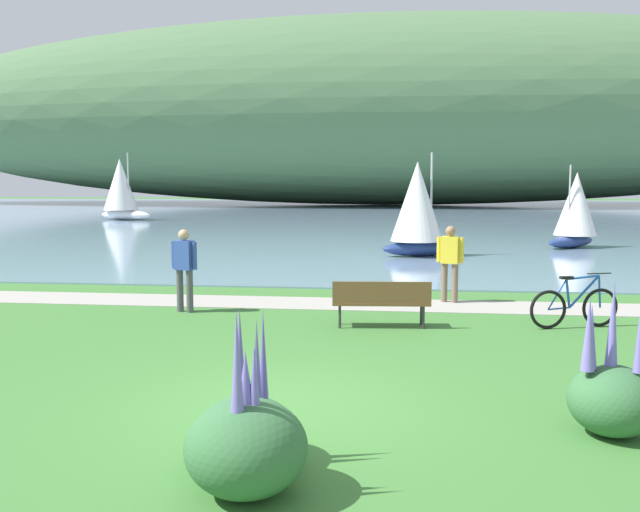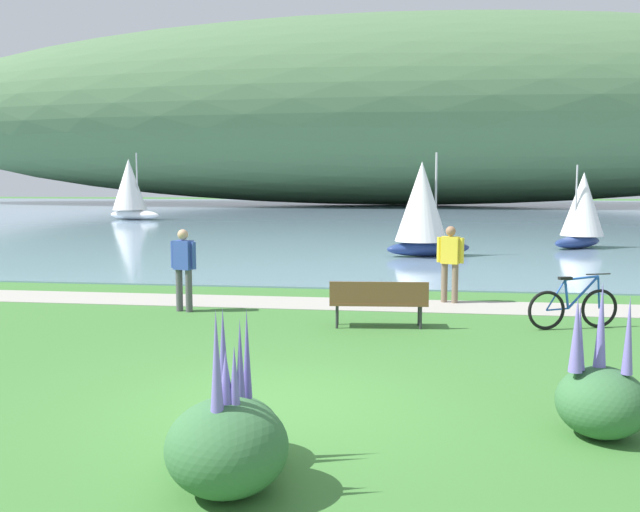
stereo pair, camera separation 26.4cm
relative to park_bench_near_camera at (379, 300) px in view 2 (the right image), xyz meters
name	(u,v)px [view 2 (the right image)]	position (x,y,z in m)	size (l,w,h in m)	color
ground_plane	(270,404)	(-1.09, -4.52, -0.52)	(200.00, 200.00, 0.00)	#3D7533
bay_water	(392,213)	(-1.09, 44.34, -0.50)	(180.00, 80.00, 0.04)	#7A99B2
distant_hillside	(394,112)	(-1.51, 64.23, 9.75)	(118.12, 28.00, 20.47)	#4C7047
shoreline_path	(334,304)	(-1.09, 2.30, -0.52)	(60.00, 1.50, 0.01)	#A39E93
park_bench_near_camera	(379,300)	(0.00, 0.00, 0.00)	(1.83, 0.63, 0.88)	brown
bicycle_leaning_near_bench	(573,307)	(3.54, 0.39, -0.12)	(1.70, 0.60, 1.01)	black
person_at_shoreline	(450,259)	(1.43, 2.78, 0.46)	(0.58, 0.33, 1.71)	#72604C
person_on_the_grass	(184,265)	(-4.07, 1.04, 0.46)	(0.59, 0.32, 1.71)	#4C4C51
echium_bush_closest_to_camera	(230,426)	(-1.12, -6.23, -0.17)	(0.95, 0.95, 1.53)	#386B3D
echium_bush_beside_closest	(601,396)	(2.59, -5.08, -0.08)	(0.94, 0.94, 1.66)	#386B3D
echium_bush_mid_cluster	(227,445)	(-0.96, -6.88, -0.09)	(1.07, 1.07, 1.65)	#386B3D
sailboat_nearest_to_shore	(423,208)	(0.95, 11.85, 1.24)	(3.22, 2.38, 3.65)	navy
sailboat_mid_bay	(582,209)	(7.28, 15.78, 1.07)	(2.64, 2.61, 3.29)	navy
sailboat_toward_hillside	(130,188)	(-18.63, 32.22, 1.66)	(4.03, 2.78, 4.56)	white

